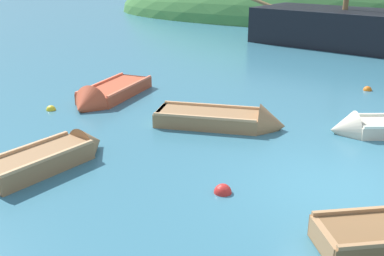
{
  "coord_description": "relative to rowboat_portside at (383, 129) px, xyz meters",
  "views": [
    {
      "loc": [
        0.02,
        -8.69,
        4.32
      ],
      "look_at": [
        -3.76,
        1.23,
        0.39
      ],
      "focal_mm": 42.36,
      "sensor_mm": 36.0,
      "label": 1
    }
  ],
  "objects": [
    {
      "name": "ground_plane",
      "position": [
        -0.77,
        -3.63,
        -0.11
      ],
      "size": [
        120.0,
        120.0,
        0.0
      ],
      "primitive_type": "plane",
      "color": "teal"
    },
    {
      "name": "shore_hill",
      "position": [
        -4.22,
        27.57,
        -0.11
      ],
      "size": [
        36.31,
        18.19,
        10.08
      ],
      "primitive_type": "ellipsoid",
      "color": "#477F3D",
      "rests_on": "ground"
    },
    {
      "name": "rowboat_portside",
      "position": [
        0.0,
        0.0,
        0.0
      ],
      "size": [
        3.38,
        2.17,
        1.02
      ],
      "rotation": [
        0.0,
        0.0,
        3.52
      ],
      "color": "beige",
      "rests_on": "ground"
    },
    {
      "name": "rowboat_outer_left",
      "position": [
        -8.48,
        0.05,
        0.01
      ],
      "size": [
        1.3,
        3.69,
        1.18
      ],
      "rotation": [
        0.0,
        0.0,
        4.69
      ],
      "color": "#C64C2D",
      "rests_on": "ground"
    },
    {
      "name": "rowboat_outer_right",
      "position": [
        -6.97,
        -4.71,
        0.04
      ],
      "size": [
        1.76,
        3.1,
        0.94
      ],
      "rotation": [
        0.0,
        0.0,
        1.28
      ],
      "color": "#9E7047",
      "rests_on": "ground"
    },
    {
      "name": "rowboat_far",
      "position": [
        -4.0,
        -0.94,
        0.02
      ],
      "size": [
        3.68,
        1.65,
        1.13
      ],
      "rotation": [
        0.0,
        0.0,
        0.14
      ],
      "color": "#9E7047",
      "rests_on": "ground"
    },
    {
      "name": "buoy_orange",
      "position": [
        -0.44,
        4.39,
        -0.11
      ],
      "size": [
        0.3,
        0.3,
        0.3
      ],
      "primitive_type": "sphere",
      "color": "orange",
      "rests_on": "ground"
    },
    {
      "name": "buoy_yellow",
      "position": [
        -9.52,
        -1.48,
        -0.11
      ],
      "size": [
        0.3,
        0.3,
        0.3
      ],
      "primitive_type": "sphere",
      "color": "yellow",
      "rests_on": "ground"
    },
    {
      "name": "buoy_red",
      "position": [
        -3.01,
        -4.66,
        -0.11
      ],
      "size": [
        0.36,
        0.36,
        0.36
      ],
      "primitive_type": "sphere",
      "color": "red",
      "rests_on": "ground"
    }
  ]
}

